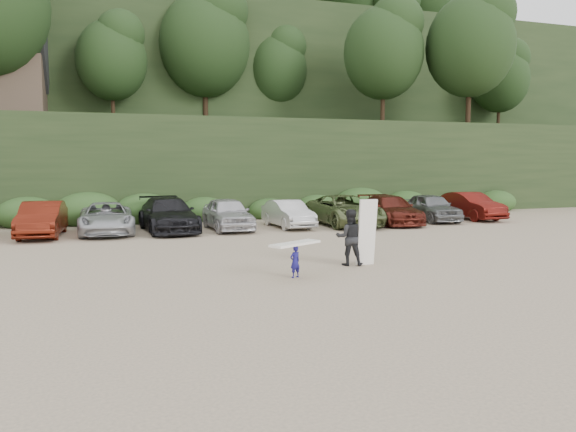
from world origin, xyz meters
name	(u,v)px	position (x,y,z in m)	size (l,w,h in m)	color
ground	(264,266)	(0.00, 0.00, 0.00)	(120.00, 120.00, 0.00)	tan
hillside_backdrop	(148,75)	(-0.26, 35.93, 11.22)	(90.00, 41.50, 28.00)	black
parked_cars	(145,217)	(-2.93, 9.96, 0.78)	(39.33, 6.30, 1.64)	silver
child_surfer	(295,254)	(0.36, -2.03, 0.71)	(1.76, 1.25, 1.04)	navy
adult_surfer	(351,237)	(2.75, -0.77, 0.94)	(1.37, 0.96, 2.17)	black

